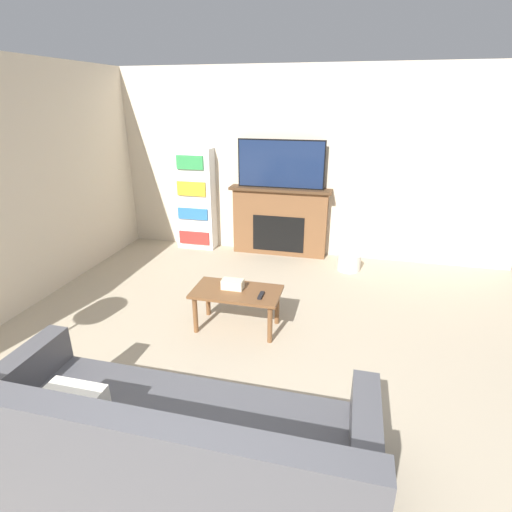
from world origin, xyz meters
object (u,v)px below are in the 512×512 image
object	(u,v)px
fireplace	(280,221)
tv	(281,164)
couch	(168,452)
storage_basket	(349,262)
bookshelf	(195,199)
coffee_table	(237,296)

from	to	relation	value
fireplace	tv	bearing A→B (deg)	-90.00
couch	storage_basket	bearing A→B (deg)	75.34
tv	couch	xyz separation A→B (m)	(0.10, -4.11, -1.09)
storage_basket	fireplace	bearing A→B (deg)	159.60
bookshelf	fireplace	bearing A→B (deg)	1.00
coffee_table	couch	bearing A→B (deg)	-86.30
bookshelf	coffee_table	bearing A→B (deg)	-59.29
bookshelf	storage_basket	distance (m)	2.53
fireplace	bookshelf	xyz separation A→B (m)	(-1.34, -0.02, 0.26)
tv	couch	distance (m)	4.25
couch	storage_basket	size ratio (longest dim) A/B	7.47
fireplace	bookshelf	size ratio (longest dim) A/B	0.96
coffee_table	bookshelf	distance (m)	2.61
bookshelf	storage_basket	size ratio (longest dim) A/B	4.89
bookshelf	storage_basket	xyz separation A→B (m)	(2.42, -0.38, -0.67)
fireplace	coffee_table	distance (m)	2.25
tv	bookshelf	bearing A→B (deg)	-179.85
fireplace	couch	distance (m)	4.14
fireplace	coffee_table	xyz separation A→B (m)	(-0.02, -2.24, -0.15)
tv	bookshelf	size ratio (longest dim) A/B	0.81
fireplace	storage_basket	distance (m)	1.21
fireplace	couch	xyz separation A→B (m)	(0.10, -4.13, -0.23)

